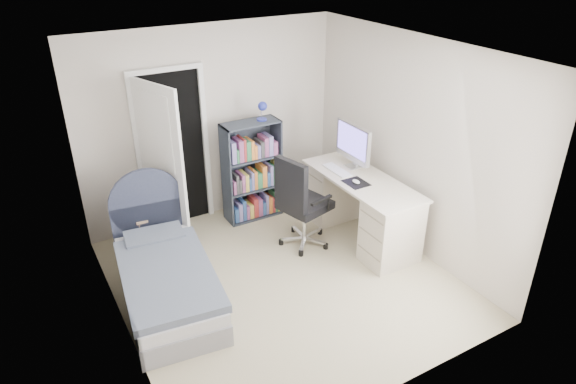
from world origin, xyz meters
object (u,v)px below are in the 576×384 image
nightstand (149,220)px  floor_lamp (163,185)px  office_chair (299,199)px  bed (166,276)px  bookcase (253,175)px  desk (360,205)px

nightstand → floor_lamp: floor_lamp is taller
office_chair → floor_lamp: bearing=136.8°
bed → bookcase: 1.94m
bed → nightstand: bed is taller
nightstand → desk: desk is taller
desk → bookcase: bearing=128.1°
nightstand → bookcase: (1.43, 0.08, 0.22)m
nightstand → bookcase: bookcase is taller
bed → office_chair: size_ratio=1.63×
bookcase → desk: bookcase is taller
floor_lamp → office_chair: floor_lamp is taller
floor_lamp → bookcase: bookcase is taller
bed → floor_lamp: floor_lamp is taller
nightstand → office_chair: office_chair is taller
floor_lamp → nightstand: bearing=-132.4°
bed → office_chair: office_chair is taller
nightstand → desk: size_ratio=0.35×
nightstand → floor_lamp: bearing=47.6°
bookcase → desk: 1.45m
floor_lamp → desk: (2.02, -1.38, -0.19)m
nightstand → floor_lamp: size_ratio=0.38×
desk → office_chair: size_ratio=1.42×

